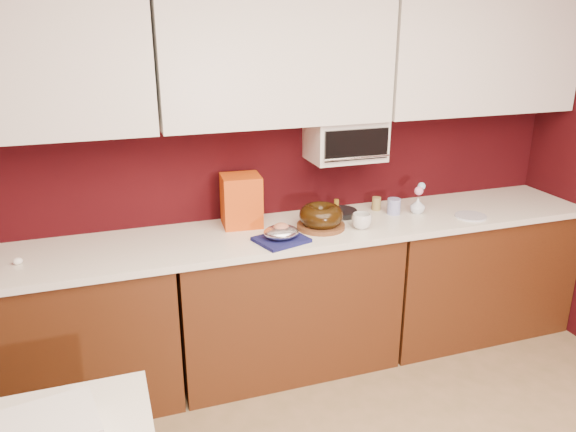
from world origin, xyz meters
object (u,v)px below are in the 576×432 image
(bundt_cake, at_px, (321,215))
(blue_jar, at_px, (394,206))
(toaster_oven, at_px, (345,139))
(pandoro_box, at_px, (241,201))
(flower_vase, at_px, (418,205))
(foil_ham_nest, at_px, (281,232))
(coffee_mug, at_px, (362,220))

(bundt_cake, bearing_deg, blue_jar, 9.73)
(toaster_oven, relative_size, bundt_cake, 1.74)
(blue_jar, bearing_deg, toaster_oven, 158.40)
(pandoro_box, bearing_deg, flower_vase, -3.09)
(flower_vase, bearing_deg, foil_ham_nest, -169.62)
(blue_jar, relative_size, flower_vase, 0.88)
(coffee_mug, bearing_deg, toaster_oven, 87.56)
(blue_jar, bearing_deg, bundt_cake, -170.27)
(bundt_cake, relative_size, flower_vase, 2.29)
(bundt_cake, height_order, coffee_mug, bundt_cake)
(coffee_mug, xyz_separation_m, flower_vase, (0.46, 0.14, 0.00))
(coffee_mug, height_order, blue_jar, coffee_mug)
(foil_ham_nest, bearing_deg, coffee_mug, 4.48)
(bundt_cake, distance_m, foil_ham_nest, 0.31)
(toaster_oven, height_order, flower_vase, toaster_oven)
(bundt_cake, distance_m, coffee_mug, 0.24)
(bundt_cake, height_order, blue_jar, bundt_cake)
(toaster_oven, bearing_deg, flower_vase, -19.09)
(coffee_mug, bearing_deg, blue_jar, 29.39)
(coffee_mug, height_order, flower_vase, flower_vase)
(foil_ham_nest, bearing_deg, pandoro_box, 113.15)
(bundt_cake, bearing_deg, foil_ham_nest, -156.81)
(pandoro_box, xyz_separation_m, coffee_mug, (0.65, -0.29, -0.10))
(flower_vase, bearing_deg, coffee_mug, -163.32)
(pandoro_box, height_order, blue_jar, pandoro_box)
(bundt_cake, distance_m, blue_jar, 0.54)
(blue_jar, bearing_deg, flower_vase, -13.85)
(bundt_cake, relative_size, coffee_mug, 2.33)
(coffee_mug, relative_size, blue_jar, 1.12)
(foil_ham_nest, xyz_separation_m, flower_vase, (0.97, 0.18, 0.00))
(toaster_oven, relative_size, coffee_mug, 4.04)
(coffee_mug, bearing_deg, flower_vase, 16.68)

